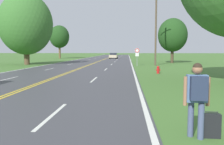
# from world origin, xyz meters

# --- Properties ---
(hitchhiker_person) EXTENTS (0.58, 0.42, 1.71)m
(hitchhiker_person) POSITION_xyz_m (6.87, 5.86, 1.05)
(hitchhiker_person) COLOR #475175
(hitchhiker_person) RESTS_ON ground
(suitcase) EXTENTS (0.41, 0.18, 0.61)m
(suitcase) POSITION_xyz_m (7.22, 5.93, 0.28)
(suitcase) COLOR black
(suitcase) RESTS_ON ground
(fire_hydrant) EXTENTS (0.40, 0.24, 0.66)m
(fire_hydrant) POSITION_xyz_m (7.99, 21.28, 0.34)
(fire_hydrant) COLOR red
(fire_hydrant) RESTS_ON ground
(traffic_sign) EXTENTS (0.60, 0.10, 2.31)m
(traffic_sign) POSITION_xyz_m (6.59, 32.04, 1.73)
(traffic_sign) COLOR gray
(traffic_sign) RESTS_ON ground
(utility_pole_midground) EXTENTS (1.80, 0.24, 9.71)m
(utility_pole_midground) POSITION_xyz_m (9.07, 32.77, 5.01)
(utility_pole_midground) COLOR brown
(utility_pole_midground) RESTS_ON ground
(tree_left_verge) EXTENTS (5.05, 5.05, 8.50)m
(tree_left_verge) POSITION_xyz_m (-12.24, 61.17, 5.57)
(tree_left_verge) COLOR brown
(tree_left_verge) RESTS_ON ground
(tree_behind_sign) EXTENTS (4.69, 4.69, 7.20)m
(tree_behind_sign) POSITION_xyz_m (12.58, 39.69, 4.49)
(tree_behind_sign) COLOR #473828
(tree_behind_sign) RESTS_ON ground
(tree_right_cluster) EXTENTS (7.50, 7.50, 10.03)m
(tree_right_cluster) POSITION_xyz_m (-9.03, 33.53, 5.71)
(tree_right_cluster) COLOR brown
(tree_right_cluster) RESTS_ON ground
(car_champagne_sedan_mid_near) EXTENTS (2.08, 4.22, 1.42)m
(car_champagne_sedan_mid_near) POSITION_xyz_m (1.77, 60.86, 0.74)
(car_champagne_sedan_mid_near) COLOR black
(car_champagne_sedan_mid_near) RESTS_ON ground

